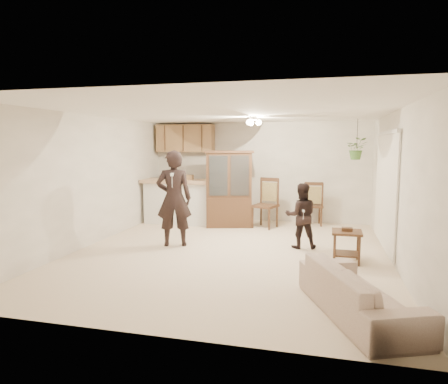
% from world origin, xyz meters
% --- Properties ---
extents(floor, '(6.50, 6.50, 0.00)m').
position_xyz_m(floor, '(0.00, 0.00, 0.00)').
color(floor, beige).
rests_on(floor, ground).
extents(ceiling, '(5.50, 6.50, 0.02)m').
position_xyz_m(ceiling, '(0.00, 0.00, 2.50)').
color(ceiling, white).
rests_on(ceiling, wall_back).
extents(wall_back, '(5.50, 0.02, 2.50)m').
position_xyz_m(wall_back, '(0.00, 3.25, 1.25)').
color(wall_back, white).
rests_on(wall_back, ground).
extents(wall_front, '(5.50, 0.02, 2.50)m').
position_xyz_m(wall_front, '(0.00, -3.25, 1.25)').
color(wall_front, white).
rests_on(wall_front, ground).
extents(wall_left, '(0.02, 6.50, 2.50)m').
position_xyz_m(wall_left, '(-2.75, 0.00, 1.25)').
color(wall_left, white).
rests_on(wall_left, ground).
extents(wall_right, '(0.02, 6.50, 2.50)m').
position_xyz_m(wall_right, '(2.75, 0.00, 1.25)').
color(wall_right, white).
rests_on(wall_right, ground).
extents(breakfast_bar, '(1.60, 0.55, 1.00)m').
position_xyz_m(breakfast_bar, '(-1.85, 2.35, 0.50)').
color(breakfast_bar, silver).
rests_on(breakfast_bar, floor).
extents(bar_top, '(1.75, 0.70, 0.08)m').
position_xyz_m(bar_top, '(-1.85, 2.35, 1.05)').
color(bar_top, tan).
rests_on(bar_top, breakfast_bar).
extents(upper_cabinets, '(1.50, 0.34, 0.70)m').
position_xyz_m(upper_cabinets, '(-1.90, 3.07, 2.10)').
color(upper_cabinets, brown).
rests_on(upper_cabinets, wall_back).
extents(vertical_blinds, '(0.06, 2.30, 2.10)m').
position_xyz_m(vertical_blinds, '(2.71, 0.90, 1.10)').
color(vertical_blinds, white).
rests_on(vertical_blinds, wall_right).
extents(ceiling_fixture, '(0.36, 0.36, 0.20)m').
position_xyz_m(ceiling_fixture, '(0.20, 1.20, 2.40)').
color(ceiling_fixture, '#FFE3BF').
rests_on(ceiling_fixture, ceiling).
extents(hanging_plant, '(0.43, 0.37, 0.48)m').
position_xyz_m(hanging_plant, '(2.30, 2.40, 1.85)').
color(hanging_plant, '#326327').
rests_on(hanging_plant, ceiling).
extents(plant_cord, '(0.01, 0.01, 0.65)m').
position_xyz_m(plant_cord, '(2.30, 2.40, 2.17)').
color(plant_cord, black).
rests_on(plant_cord, ceiling).
extents(sofa, '(1.40, 2.01, 0.73)m').
position_xyz_m(sofa, '(2.02, -2.21, 0.37)').
color(sofa, beige).
rests_on(sofa, floor).
extents(adult, '(0.76, 0.61, 1.80)m').
position_xyz_m(adult, '(-1.15, 0.26, 0.90)').
color(adult, black).
rests_on(adult, floor).
extents(child, '(0.74, 0.63, 1.35)m').
position_xyz_m(child, '(1.22, 0.67, 0.68)').
color(child, black).
rests_on(child, floor).
extents(china_hutch, '(1.22, 0.72, 1.80)m').
position_xyz_m(china_hutch, '(-0.55, 2.26, 0.89)').
color(china_hutch, '#392614').
rests_on(china_hutch, floor).
extents(side_table, '(0.48, 0.48, 0.58)m').
position_xyz_m(side_table, '(2.01, -0.09, 0.27)').
color(side_table, '#392614').
rests_on(side_table, floor).
extents(chair_bar, '(0.52, 0.52, 0.93)m').
position_xyz_m(chair_bar, '(-1.89, 2.39, 0.26)').
color(chair_bar, '#392614').
rests_on(chair_bar, floor).
extents(chair_hutch_left, '(0.65, 0.65, 1.16)m').
position_xyz_m(chair_hutch_left, '(0.30, 2.36, 0.33)').
color(chair_hutch_left, '#392614').
rests_on(chair_hutch_left, floor).
extents(chair_hutch_right, '(0.53, 0.53, 1.06)m').
position_xyz_m(chair_hutch_right, '(1.37, 2.94, 0.30)').
color(chair_hutch_right, '#392614').
rests_on(chair_hutch_right, floor).
extents(controller_adult, '(0.09, 0.17, 0.05)m').
position_xyz_m(controller_adult, '(-1.03, -0.15, 1.41)').
color(controller_adult, white).
rests_on(controller_adult, adult).
extents(controller_child, '(0.05, 0.11, 0.03)m').
position_xyz_m(controller_child, '(1.27, 0.39, 0.75)').
color(controller_child, white).
rests_on(controller_child, child).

